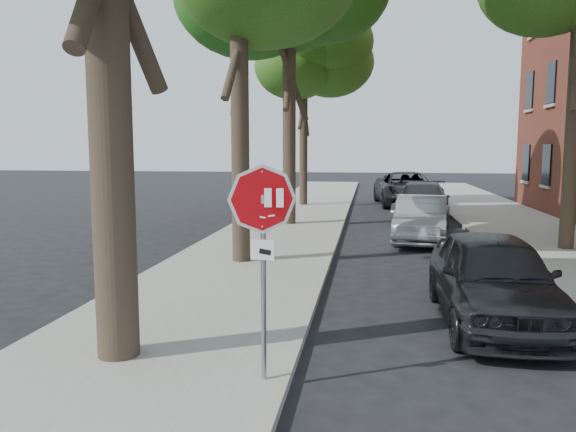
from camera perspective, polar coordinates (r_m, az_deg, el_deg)
name	(u,v)px	position (r m, az deg, el deg)	size (l,w,h in m)	color
ground	(321,391)	(7.08, 3.39, -17.37)	(120.00, 120.00, 0.00)	black
sidewalk_left	(278,233)	(18.89, -1.04, -1.72)	(4.00, 55.00, 0.12)	gray
sidewalk_right	(544,239)	(19.43, 24.55, -2.11)	(4.00, 55.00, 0.12)	gray
curb_left	(339,234)	(18.67, 5.18, -1.83)	(0.12, 55.00, 0.13)	#9E9384
curb_right	(476,237)	(18.96, 18.59, -2.04)	(0.12, 55.00, 0.13)	#9E9384
stop_sign	(263,231)	(6.59, -2.58, -1.48)	(0.76, 0.34, 2.61)	gray
tree_mid_b	(289,4)	(21.38, 0.11, 20.73)	(5.88, 5.46, 10.36)	black
tree_far	(304,58)	(28.06, 1.60, 15.79)	(5.29, 4.91, 9.33)	black
car_a	(493,278)	(9.99, 20.14, -5.95)	(1.79, 4.45, 1.52)	black
car_b	(421,219)	(17.89, 13.37, -0.30)	(1.50, 4.30, 1.42)	#94959B
car_c	(422,202)	(22.95, 13.43, 1.40)	(2.13, 5.25, 1.52)	#47464B
car_d	(407,189)	(28.86, 11.97, 2.72)	(2.81, 6.09, 1.69)	black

